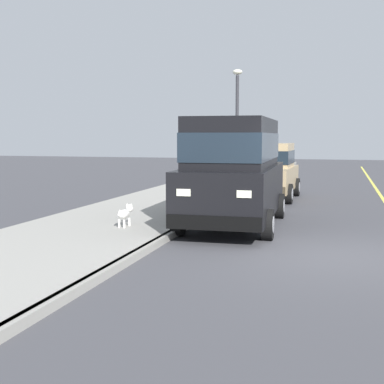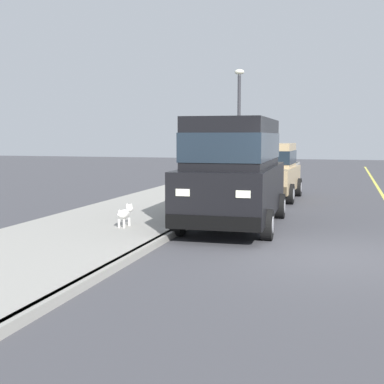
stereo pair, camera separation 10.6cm
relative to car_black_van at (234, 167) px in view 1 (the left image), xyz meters
name	(u,v)px [view 1 (the left image)]	position (x,y,z in m)	size (l,w,h in m)	color
ground_plane	(328,254)	(2.22, -2.43, -1.39)	(80.00, 80.00, 0.00)	#424247
curb	(161,240)	(-0.98, -2.43, -1.32)	(0.16, 64.00, 0.14)	gray
sidewalk	(79,236)	(-2.78, -2.43, -1.32)	(3.60, 64.00, 0.14)	#99968E
car_black_van	(234,167)	(0.00, 0.00, 0.00)	(2.24, 4.95, 2.52)	black
car_tan_hatchback	(268,170)	(0.02, 5.73, -0.42)	(2.01, 3.83, 1.88)	tan
dog_white	(125,213)	(-2.14, -1.47, -0.97)	(0.21, 0.75, 0.49)	white
fire_hydrant	(202,193)	(-1.43, 2.45, -0.92)	(0.34, 0.24, 0.72)	red
street_lamp	(237,115)	(-1.33, 7.20, 1.51)	(0.36, 0.36, 4.42)	#2D2D33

